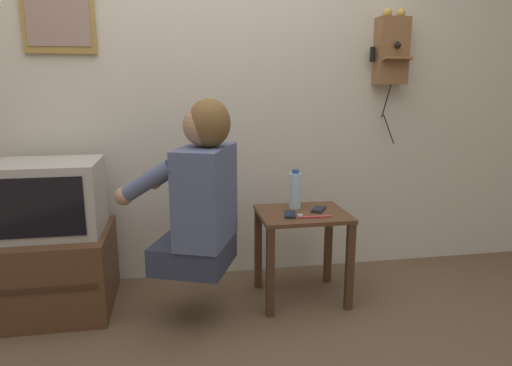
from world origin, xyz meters
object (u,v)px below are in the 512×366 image
Objects in this scene: water_bottle at (295,190)px; toothbrush at (312,216)px; television at (48,198)px; person at (200,192)px; wall_phone_antique at (391,50)px; framed_picture at (57,1)px; cell_phone_spare at (318,209)px; cell_phone_held at (290,214)px.

toothbrush is at bearing -77.86° from water_bottle.
water_bottle is at bearing -1.31° from television.
toothbrush is (1.38, -0.23, -0.11)m from television.
person is 1.03× the size of wall_phone_antique.
wall_phone_antique is 1.48× the size of framed_picture.
framed_picture is (-0.72, 0.58, 0.97)m from person.
person reaches higher than cell_phone_spare.
toothbrush is (1.32, -0.53, -1.14)m from framed_picture.
framed_picture is 2.47× the size of water_bottle.
framed_picture is at bearing -164.95° from cell_phone_spare.
person is at bearing -155.54° from water_bottle.
framed_picture reaches higher than person.
cell_phone_held and cell_phone_spare have the same top height.
wall_phone_antique reaches higher than toothbrush.
water_bottle reaches higher than cell_phone_held.
cell_phone_held is at bearing -7.77° from television.
water_bottle is at bearing -179.90° from cell_phone_spare.
framed_picture is 1.68m from water_bottle.
television is 1.41m from toothbrush.
television is at bearing 82.35° from toothbrush.
cell_phone_held is at bearing 62.79° from toothbrush.
toothbrush is at bearing -9.63° from television.
cell_phone_spare is (-0.56, -0.36, -0.90)m from wall_phone_antique.
wall_phone_antique is (2.01, 0.26, 0.79)m from television.
person is at bearing -38.86° from framed_picture.
person is at bearing -156.30° from wall_phone_antique.
wall_phone_antique reaches higher than person.
cell_phone_spare is at bearing -4.01° from television.
framed_picture is 1.82m from toothbrush.
framed_picture is at bearing 73.00° from person.
framed_picture is at bearing 69.88° from toothbrush.
person is 0.71m from cell_phone_spare.
toothbrush is at bearing -88.32° from cell_phone_spare.
framed_picture is 1.73m from cell_phone_held.
water_bottle is (0.07, 0.14, 0.10)m from cell_phone_held.
cell_phone_spare is at bearing -147.16° from wall_phone_antique.
person reaches higher than cell_phone_held.
toothbrush is at bearing -142.09° from wall_phone_antique.
person reaches higher than toothbrush.
framed_picture is 1.84m from cell_phone_spare.
person is 4.53× the size of toothbrush.
person is 6.35× the size of cell_phone_held.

